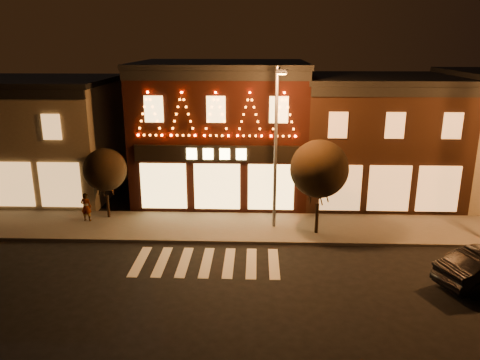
{
  "coord_description": "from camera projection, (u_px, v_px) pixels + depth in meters",
  "views": [
    {
      "loc": [
        2.19,
        -15.11,
        9.54
      ],
      "look_at": [
        1.49,
        4.0,
        3.86
      ],
      "focal_mm": 35.36,
      "sensor_mm": 36.0,
      "label": 1
    }
  ],
  "objects": [
    {
      "name": "ground",
      "position": [
        195.0,
        312.0,
        17.27
      ],
      "size": [
        120.0,
        120.0,
        0.0
      ],
      "primitive_type": "plane",
      "color": "black",
      "rests_on": "ground"
    },
    {
      "name": "sidewalk_far",
      "position": [
        252.0,
        227.0,
        24.84
      ],
      "size": [
        44.0,
        4.0,
        0.15
      ],
      "primitive_type": "cube",
      "color": "#47423D",
      "rests_on": "ground"
    },
    {
      "name": "building_left",
      "position": [
        19.0,
        136.0,
        30.08
      ],
      "size": [
        12.2,
        8.28,
        7.3
      ],
      "color": "#746952",
      "rests_on": "ground"
    },
    {
      "name": "building_pulp",
      "position": [
        222.0,
        130.0,
        29.47
      ],
      "size": [
        10.2,
        8.34,
        8.3
      ],
      "color": "black",
      "rests_on": "ground"
    },
    {
      "name": "building_right_a",
      "position": [
        375.0,
        137.0,
        29.27
      ],
      "size": [
        9.2,
        8.28,
        7.5
      ],
      "color": "#361E13",
      "rests_on": "ground"
    },
    {
      "name": "streetlamp_mid",
      "position": [
        276.0,
        137.0,
        23.24
      ],
      "size": [
        0.53,
        1.88,
        8.2
      ],
      "rotation": [
        0.0,
        0.0,
        -0.08
      ],
      "color": "#59595E",
      "rests_on": "sidewalk_far"
    },
    {
      "name": "tree_left",
      "position": [
        105.0,
        170.0,
        25.35
      ],
      "size": [
        2.31,
        2.31,
        3.86
      ],
      "rotation": [
        0.0,
        0.0,
        -0.07
      ],
      "color": "black",
      "rests_on": "sidewalk_far"
    },
    {
      "name": "tree_right",
      "position": [
        319.0,
        169.0,
        23.05
      ],
      "size": [
        2.86,
        2.86,
        4.79
      ],
      "rotation": [
        0.0,
        0.0,
        0.25
      ],
      "color": "black",
      "rests_on": "sidewalk_far"
    },
    {
      "name": "pedestrian",
      "position": [
        86.0,
        207.0,
        25.35
      ],
      "size": [
        0.6,
        0.42,
        1.57
      ],
      "primitive_type": "imported",
      "rotation": [
        0.0,
        0.0,
        3.06
      ],
      "color": "gray",
      "rests_on": "sidewalk_far"
    }
  ]
}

